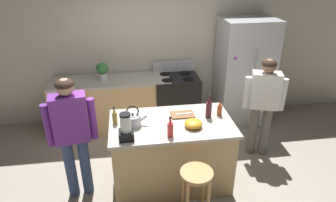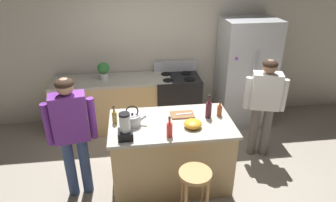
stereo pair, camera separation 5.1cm
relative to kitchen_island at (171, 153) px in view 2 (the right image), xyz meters
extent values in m
plane|color=#9E9384|center=(0.00, 0.00, -0.47)|extent=(14.00, 14.00, 0.00)
cube|color=beige|center=(0.00, 1.95, 0.88)|extent=(8.00, 0.10, 2.70)
cube|color=tan|center=(0.00, 0.00, -0.02)|extent=(1.49, 0.84, 0.89)
cube|color=#B2AD9E|center=(0.00, 0.00, 0.44)|extent=(1.55, 0.90, 0.04)
cube|color=tan|center=(-0.80, 1.55, -0.02)|extent=(2.00, 0.64, 0.89)
cube|color=#B2AD9E|center=(-0.80, 1.55, 0.44)|extent=(2.00, 0.64, 0.04)
cube|color=#B7BABF|center=(1.53, 1.50, 0.48)|extent=(0.90, 0.70, 1.89)
cylinder|color=#B7BABF|center=(1.49, 1.13, 0.57)|extent=(0.02, 0.02, 0.85)
cylinder|color=#B7BABF|center=(1.57, 1.13, 0.57)|extent=(0.02, 0.02, 0.85)
cube|color=#3FB259|center=(1.71, 1.15, 0.48)|extent=(0.05, 0.01, 0.05)
cube|color=yellow|center=(1.52, 1.15, 0.39)|extent=(0.05, 0.01, 0.05)
cube|color=#268CD8|center=(1.75, 1.15, 0.26)|extent=(0.05, 0.01, 0.05)
cube|color=purple|center=(1.21, 1.15, 0.87)|extent=(0.05, 0.01, 0.05)
cube|color=black|center=(0.32, 1.52, 0.00)|extent=(0.76, 0.64, 0.93)
cube|color=black|center=(0.32, 1.20, -0.05)|extent=(0.60, 0.01, 0.24)
cube|color=#B7BABF|center=(0.32, 1.81, 0.55)|extent=(0.76, 0.06, 0.18)
cylinder|color=black|center=(0.14, 1.37, 0.47)|extent=(0.18, 0.18, 0.01)
cylinder|color=black|center=(0.50, 1.37, 0.47)|extent=(0.18, 0.18, 0.01)
cylinder|color=black|center=(0.14, 1.67, 0.47)|extent=(0.18, 0.18, 0.01)
cylinder|color=black|center=(0.50, 1.67, 0.47)|extent=(0.18, 0.18, 0.01)
cylinder|color=#384C7A|center=(-1.28, -0.08, -0.06)|extent=(0.15, 0.15, 0.82)
cylinder|color=#384C7A|center=(-1.11, -0.05, -0.06)|extent=(0.15, 0.15, 0.82)
cube|color=#723399|center=(-1.20, -0.06, 0.65)|extent=(0.43, 0.28, 0.59)
cylinder|color=#723399|center=(-1.44, -0.10, 0.60)|extent=(0.10, 0.10, 0.53)
cylinder|color=#723399|center=(-0.95, -0.02, 0.60)|extent=(0.10, 0.10, 0.53)
sphere|color=tan|center=(-1.20, -0.06, 1.04)|extent=(0.23, 0.23, 0.20)
ellipsoid|color=#332319|center=(-1.20, -0.06, 1.08)|extent=(0.24, 0.24, 0.12)
cylinder|color=#66605B|center=(1.51, 0.43, -0.06)|extent=(0.16, 0.16, 0.81)
cylinder|color=#66605B|center=(1.34, 0.48, -0.06)|extent=(0.16, 0.16, 0.81)
cube|color=white|center=(1.43, 0.45, 0.61)|extent=(0.45, 0.33, 0.53)
cylinder|color=white|center=(1.66, 0.38, 0.56)|extent=(0.11, 0.11, 0.48)
cylinder|color=white|center=(1.19, 0.52, 0.56)|extent=(0.11, 0.11, 0.48)
sphere|color=#8C664C|center=(1.43, 0.45, 0.97)|extent=(0.25, 0.25, 0.20)
ellipsoid|color=#332319|center=(1.43, 0.45, 1.01)|extent=(0.26, 0.26, 0.12)
cylinder|color=#B7844C|center=(0.16, -0.73, 0.23)|extent=(0.36, 0.36, 0.04)
cylinder|color=#B7844C|center=(0.04, -0.61, -0.13)|extent=(0.04, 0.04, 0.68)
cylinder|color=#B7844C|center=(0.28, -0.61, -0.13)|extent=(0.04, 0.04, 0.68)
cylinder|color=silver|center=(-0.91, 1.55, 0.52)|extent=(0.14, 0.14, 0.12)
ellipsoid|color=#337A38|center=(-0.91, 1.55, 0.67)|extent=(0.20, 0.20, 0.18)
cube|color=black|center=(-0.56, -0.30, 0.51)|extent=(0.17, 0.17, 0.10)
cylinder|color=silver|center=(-0.56, -0.30, 0.66)|extent=(0.12, 0.12, 0.20)
cylinder|color=black|center=(-0.56, -0.30, 0.77)|extent=(0.12, 0.12, 0.02)
cylinder|color=olive|center=(-0.69, 0.07, 0.54)|extent=(0.06, 0.06, 0.15)
cylinder|color=olive|center=(-0.69, 0.07, 0.65)|extent=(0.02, 0.02, 0.07)
cylinder|color=black|center=(-0.69, 0.07, 0.69)|extent=(0.03, 0.03, 0.02)
cylinder|color=#B24C26|center=(0.65, 0.10, 0.53)|extent=(0.06, 0.06, 0.14)
cylinder|color=#B24C26|center=(0.65, 0.10, 0.63)|extent=(0.02, 0.02, 0.06)
cylinder|color=black|center=(0.65, 0.10, 0.67)|extent=(0.03, 0.03, 0.02)
cylinder|color=red|center=(-0.06, -0.32, 0.55)|extent=(0.07, 0.07, 0.17)
cylinder|color=red|center=(-0.06, -0.32, 0.67)|extent=(0.03, 0.03, 0.07)
cylinder|color=black|center=(-0.06, -0.32, 0.71)|extent=(0.03, 0.03, 0.02)
cylinder|color=#471923|center=(0.49, 0.06, 0.57)|extent=(0.08, 0.08, 0.21)
cylinder|color=#471923|center=(0.49, 0.06, 0.72)|extent=(0.03, 0.03, 0.09)
cylinder|color=black|center=(0.49, 0.06, 0.77)|extent=(0.03, 0.03, 0.02)
ellipsoid|color=orange|center=(0.24, -0.16, 0.51)|extent=(0.22, 0.22, 0.10)
cylinder|color=#B7BABF|center=(-0.48, -0.01, 0.53)|extent=(0.20, 0.20, 0.14)
sphere|color=black|center=(-0.48, -0.01, 0.62)|extent=(0.03, 0.03, 0.03)
cylinder|color=#B7BABF|center=(-0.35, -0.01, 0.55)|extent=(0.09, 0.03, 0.08)
torus|color=black|center=(-0.48, -0.01, 0.65)|extent=(0.16, 0.02, 0.16)
cube|color=brown|center=(0.17, 0.16, 0.47)|extent=(0.30, 0.20, 0.02)
cube|color=#B7BABF|center=(0.19, 0.16, 0.48)|extent=(0.22, 0.05, 0.01)
camera|label=1|loc=(-0.50, -3.17, 2.33)|focal=31.71mm
camera|label=2|loc=(-0.45, -3.18, 2.33)|focal=31.71mm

